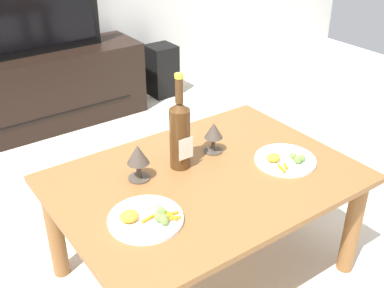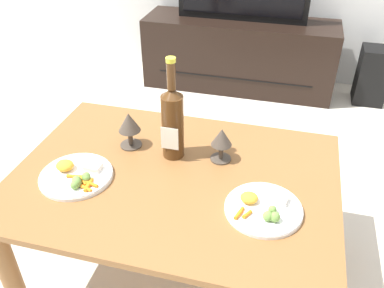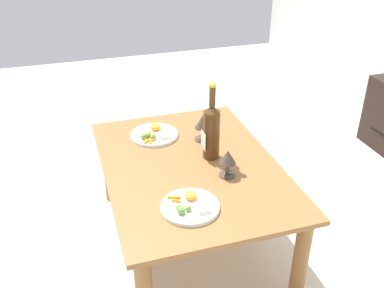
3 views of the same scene
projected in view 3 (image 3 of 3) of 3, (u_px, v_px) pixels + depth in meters
name	position (u px, v px, depth m)	size (l,w,h in m)	color
ground_plane	(191.00, 241.00, 2.39)	(6.40, 6.40, 0.00)	beige
dining_table	(190.00, 178.00, 2.19)	(1.16, 0.83, 0.49)	brown
wine_bottle	(212.00, 130.00, 2.13)	(0.08, 0.08, 0.40)	#4C2D14
goblet_left	(203.00, 123.00, 2.31)	(0.09, 0.09, 0.15)	#473D33
goblet_right	(228.00, 159.00, 2.02)	(0.08, 0.08, 0.13)	#473D33
dinner_plate_left	(154.00, 134.00, 2.39)	(0.26, 0.26, 0.05)	white
dinner_plate_right	(190.00, 206.00, 1.84)	(0.25, 0.25, 0.04)	white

